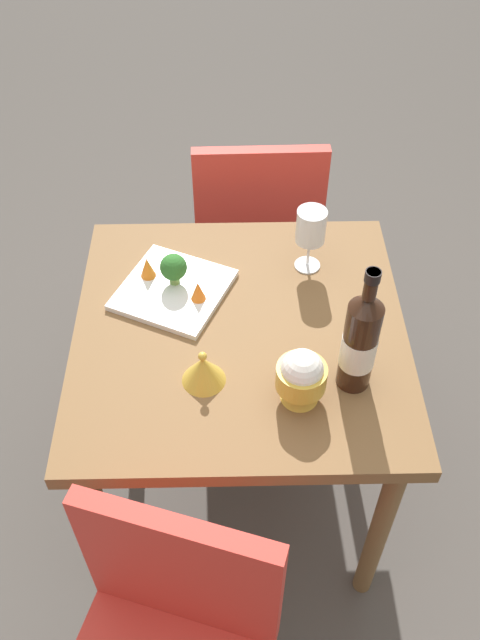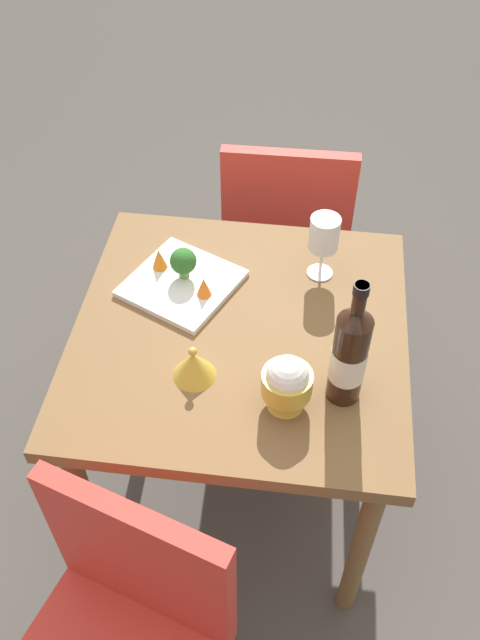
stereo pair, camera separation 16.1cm
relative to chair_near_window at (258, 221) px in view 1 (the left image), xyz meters
The scene contains 12 objects.
ground_plane 0.84m from the chair_near_window, 83.80° to the left, with size 8.00×8.00×0.00m, color #4C4742.
dining_table 0.66m from the chair_near_window, 83.80° to the left, with size 0.80×0.80×0.72m.
chair_near_window is the anchor object (origin of this frame).
chair_by_wall 1.30m from the chair_near_window, 80.30° to the left, with size 0.50×0.50×0.85m.
wine_bottle 0.89m from the chair_near_window, 102.46° to the left, with size 0.08×0.08×0.34m.
wine_glass 0.55m from the chair_near_window, 104.53° to the left, with size 0.08×0.08×0.18m.
rice_bowl 0.90m from the chair_near_window, 93.75° to the left, with size 0.11×0.11×0.14m.
rice_bowl_lid 0.85m from the chair_near_window, 79.08° to the left, with size 0.10×0.10×0.09m.
serving_plate 0.61m from the chair_near_window, 65.55° to the left, with size 0.33×0.33×0.02m.
broccoli_floret 0.61m from the chair_near_window, 65.07° to the left, with size 0.07×0.07×0.09m.
carrot_garnish_left 0.63m from the chair_near_window, 72.98° to the left, with size 0.04×0.04×0.05m.
carrot_garnish_right 0.61m from the chair_near_window, 57.60° to the left, with size 0.04×0.04×0.06m.
Camera 1 is at (0.02, 1.09, 1.94)m, focal length 38.07 mm.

